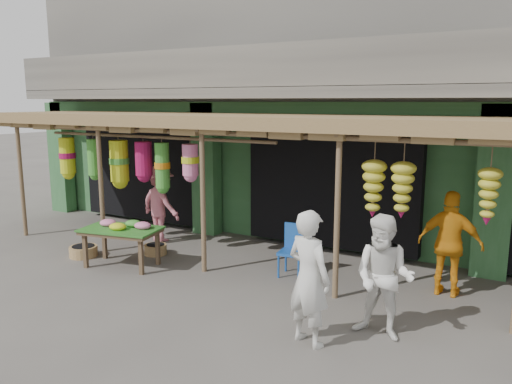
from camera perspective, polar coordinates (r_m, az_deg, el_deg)
The scene contains 12 objects.
ground at distance 8.64m, azimuth 3.15°, elevation -10.26°, with size 80.00×80.00×0.00m, color #514C47.
building at distance 12.64m, azimuth 13.35°, elevation 11.58°, with size 16.40×6.80×7.00m.
awning at distance 8.89m, azimuth 4.60°, elevation 7.32°, with size 14.00×2.70×2.79m.
flower_table at distance 9.57m, azimuth -15.02°, elevation -4.24°, with size 1.55×1.08×0.85m.
blue_chair at distance 8.86m, azimuth 4.35°, elevation -6.28°, with size 0.47×0.48×0.91m.
basket_left at distance 12.14m, azimuth -16.76°, elevation -4.09°, with size 0.50×0.50×0.21m, color brown.
basket_mid at distance 10.52m, azimuth -19.12°, elevation -6.42°, with size 0.54×0.54×0.21m, color olive.
basket_right at distance 10.28m, azimuth -11.41°, elevation -6.46°, with size 0.45×0.45×0.20m, color #A9734E.
person_front at distance 6.33m, azimuth 6.06°, elevation -9.74°, with size 0.63×0.42×1.74m, color silver.
person_right at distance 6.68m, azimuth 14.41°, elevation -9.43°, with size 0.79×0.62×1.63m, color white.
person_vendor at distance 8.40m, azimuth 21.31°, elevation -5.55°, with size 0.98×0.41×1.68m, color orange.
person_shopper at distance 11.08m, azimuth -10.87°, elevation -1.31°, with size 1.08×0.62×1.67m, color #CA6B7A.
Camera 1 is at (3.56, -7.26, 3.04)m, focal length 35.00 mm.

